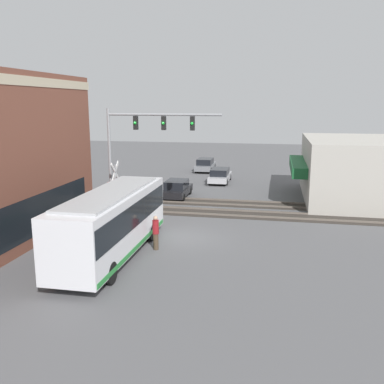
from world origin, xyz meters
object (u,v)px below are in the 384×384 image
at_px(crossing_signal, 115,184).
at_px(parked_car_grey, 205,165).
at_px(city_bus, 112,221).
at_px(parked_car_black, 177,189).
at_px(parked_car_silver, 220,176).
at_px(pedestrian_near_bus, 156,232).

distance_m(crossing_signal, parked_car_grey, 21.32).
height_order(city_bus, parked_car_black, city_bus).
bearing_deg(city_bus, parked_car_silver, -6.84).
bearing_deg(crossing_signal, parked_car_silver, -20.26).
height_order(parked_car_black, parked_car_silver, parked_car_black).
distance_m(parked_car_silver, pedestrian_near_bus, 20.27).
bearing_deg(parked_car_black, parked_car_grey, 0.00).
distance_m(parked_car_black, parked_car_grey, 14.28).
bearing_deg(parked_car_grey, parked_car_silver, -159.07).
bearing_deg(parked_car_grey, crossing_signal, 172.77).
relative_size(city_bus, parked_car_grey, 2.15).
height_order(parked_car_silver, pedestrian_near_bus, pedestrian_near_bus).
relative_size(city_bus, parked_car_silver, 2.11).
bearing_deg(pedestrian_near_bus, parked_car_grey, 3.90).
xyz_separation_m(parked_car_black, parked_car_grey, (14.28, 0.00, 0.01)).
relative_size(parked_car_black, parked_car_grey, 0.92).
distance_m(city_bus, parked_car_silver, 21.88).
bearing_deg(parked_car_black, crossing_signal, 158.53).
relative_size(parked_car_grey, pedestrian_near_bus, 2.52).
relative_size(crossing_signal, pedestrian_near_bus, 2.05).
bearing_deg(parked_car_grey, parked_car_black, 180.00).
xyz_separation_m(parked_car_black, parked_car_silver, (7.49, -2.60, -0.02)).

